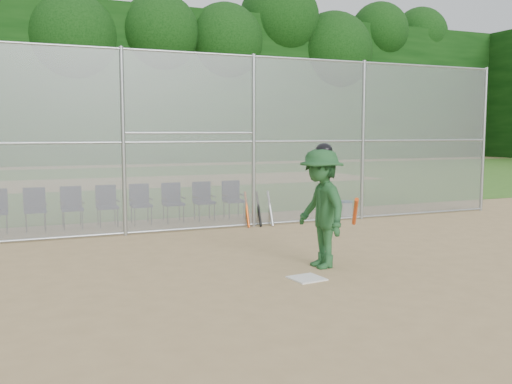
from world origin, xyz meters
name	(u,v)px	position (x,y,z in m)	size (l,w,h in m)	color
ground	(321,281)	(0.00, 0.00, 0.00)	(100.00, 100.00, 0.00)	tan
grass_strip	(118,183)	(0.00, 18.00, 0.01)	(100.00, 100.00, 0.00)	#35651E
dirt_patch_far	(118,183)	(0.00, 18.00, 0.01)	(24.00, 24.00, 0.00)	tan
backstop_fence	(213,139)	(0.00, 5.00, 2.07)	(16.09, 0.09, 4.00)	gray
treeline	(108,61)	(0.00, 20.00, 5.50)	(81.00, 60.00, 11.00)	black
home_plate	(307,278)	(-0.14, 0.21, 0.01)	(0.47, 0.47, 0.02)	white
batter_at_plate	(321,208)	(0.44, 0.81, 0.99)	(0.99, 1.38, 2.04)	#1F4E26
water_cooler	(346,208)	(3.93, 5.60, 0.20)	(0.32, 0.32, 0.40)	white
spare_bats	(259,209)	(1.12, 4.99, 0.41)	(0.66, 0.36, 0.83)	#D84C14
chair_2	(35,210)	(-3.76, 6.38, 0.48)	(0.54, 0.52, 0.96)	#0F1338
chair_3	(72,208)	(-2.96, 6.38, 0.48)	(0.54, 0.52, 0.96)	#0F1338
chair_4	(107,206)	(-2.16, 6.38, 0.48)	(0.54, 0.52, 0.96)	#0F1338
chair_5	(141,204)	(-1.37, 6.38, 0.48)	(0.54, 0.52, 0.96)	#0F1338
chair_6	(173,203)	(-0.57, 6.38, 0.48)	(0.54, 0.52, 0.96)	#0F1338
chair_7	(204,201)	(0.23, 6.38, 0.48)	(0.54, 0.52, 0.96)	#0F1338
chair_8	(234,200)	(1.03, 6.38, 0.48)	(0.54, 0.52, 0.96)	#0F1338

